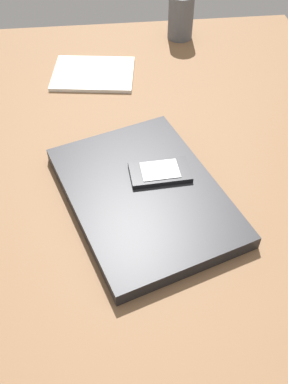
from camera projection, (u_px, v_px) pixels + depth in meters
The scene contains 5 objects.
desk_surface at pixel (172, 189), 79.14cm from camera, with size 120.00×80.00×3.00cm, color brown.
laptop_closed at pixel (144, 195), 74.40cm from camera, with size 32.81×23.60×2.51cm, color black.
cell_phone_on_laptop at pixel (160, 172), 75.60cm from camera, with size 6.40×10.51×1.01cm.
pen_cup at pixel (181, 17), 109.30cm from camera, with size 6.17×6.17×10.67cm, color #595B60.
notepad at pixel (93, 74), 101.02cm from camera, with size 13.77×18.01×0.80cm, color white.
Camera 1 is at (53.46, -10.85, 59.06)cm, focal length 41.79 mm.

